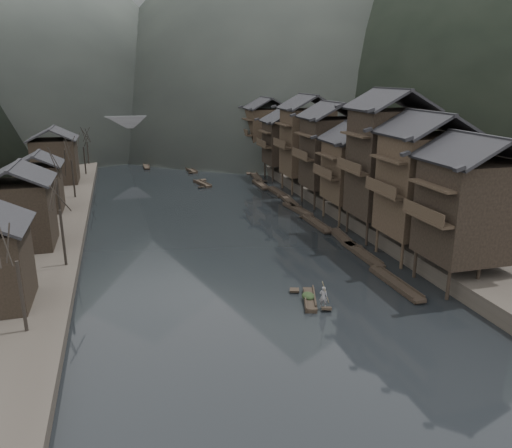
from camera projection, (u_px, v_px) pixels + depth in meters
name	position (u px, v px, depth m)	size (l,w,h in m)	color
water	(246.00, 270.00, 46.51)	(300.00, 300.00, 0.00)	black
right_bank	(377.00, 168.00, 92.03)	(40.00, 200.00, 1.80)	#2D2823
stilt_houses	(338.00, 144.00, 65.53)	(9.00, 67.60, 16.38)	black
left_houses	(34.00, 180.00, 58.28)	(8.10, 53.20, 8.73)	black
bare_trees	(66.00, 170.00, 59.87)	(3.77, 70.83, 7.55)	black
moored_sampans	(302.00, 212.00, 65.49)	(2.69, 56.03, 0.47)	black
midriver_boats	(178.00, 173.00, 91.07)	(9.68, 24.69, 0.45)	black
stone_bridge	(167.00, 132.00, 111.53)	(40.00, 6.00, 9.00)	#4C4C4F
hero_sampan	(310.00, 299.00, 40.10)	(2.21, 4.61, 0.43)	black
cargo_heap	(308.00, 292.00, 40.12)	(1.01, 1.32, 0.61)	black
boatman	(323.00, 294.00, 38.51)	(0.62, 0.41, 1.70)	slate
bamboo_pole	(327.00, 265.00, 37.87)	(0.06, 0.06, 4.03)	#8C7A51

